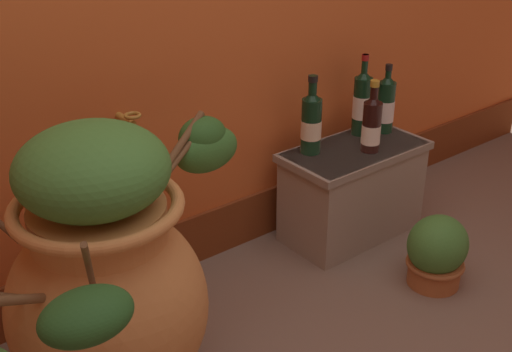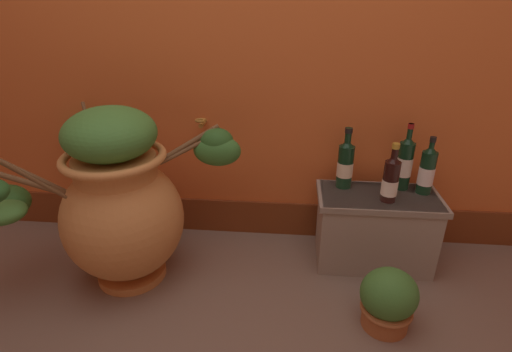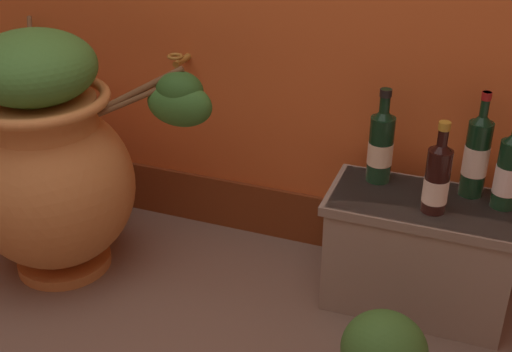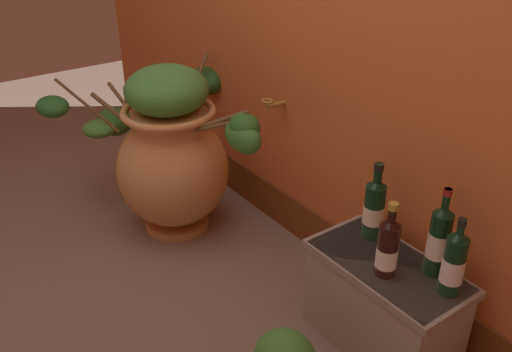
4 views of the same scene
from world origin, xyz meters
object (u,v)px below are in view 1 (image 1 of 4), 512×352
wine_bottle_middle (362,102)px  potted_shrub (437,252)px  wine_bottle_back (386,104)px  wine_bottle_left (372,123)px  wine_bottle_right (311,121)px  terracotta_urn (99,277)px

wine_bottle_middle → potted_shrub: bearing=-104.6°
wine_bottle_back → potted_shrub: (-0.24, -0.51, -0.38)m
wine_bottle_middle → potted_shrub: wine_bottle_middle is taller
wine_bottle_left → wine_bottle_middle: 0.18m
wine_bottle_left → wine_bottle_middle: wine_bottle_middle is taller
wine_bottle_right → wine_bottle_back: bearing=-4.9°
terracotta_urn → wine_bottle_left: bearing=8.0°
terracotta_urn → wine_bottle_right: terracotta_urn is taller
wine_bottle_middle → terracotta_urn: bearing=-166.6°
wine_bottle_middle → potted_shrub: 0.70m
wine_bottle_middle → wine_bottle_back: bearing=-23.9°
wine_bottle_left → wine_bottle_middle: bearing=56.5°
wine_bottle_left → wine_bottle_back: (0.19, 0.10, 0.01)m
potted_shrub → terracotta_urn: bearing=169.4°
wine_bottle_left → wine_bottle_right: 0.24m
wine_bottle_right → wine_bottle_back: (0.39, -0.03, -0.01)m
wine_bottle_left → potted_shrub: (-0.05, -0.41, -0.37)m
wine_bottle_right → terracotta_urn: bearing=-163.7°
terracotta_urn → wine_bottle_left: (1.26, 0.18, 0.08)m
wine_bottle_middle → potted_shrub: (-0.14, -0.55, -0.40)m
terracotta_urn → wine_bottle_back: bearing=10.9°
wine_bottle_middle → wine_bottle_right: 0.29m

